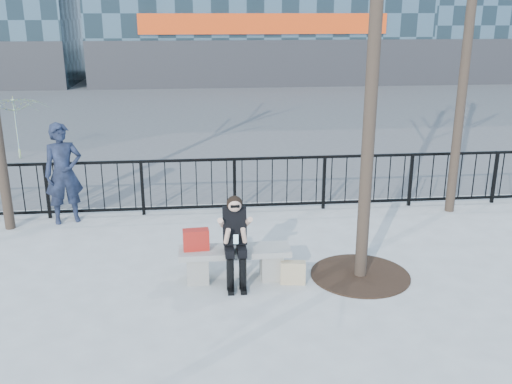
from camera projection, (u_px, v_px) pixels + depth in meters
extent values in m
plane|color=gray|center=(235.00, 278.00, 8.57)|extent=(120.00, 120.00, 0.00)
cube|color=#474747|center=(210.00, 111.00, 22.79)|extent=(60.00, 23.00, 0.01)
cube|color=black|center=(224.00, 159.00, 11.09)|extent=(14.00, 0.05, 0.05)
cube|color=black|center=(225.00, 206.00, 11.38)|extent=(14.00, 0.05, 0.05)
cube|color=#2D2D30|center=(264.00, 64.00, 29.31)|extent=(18.00, 0.08, 2.40)
cube|color=red|center=(264.00, 24.00, 28.64)|extent=(12.60, 0.12, 1.00)
cylinder|color=black|center=(376.00, 18.00, 7.52)|extent=(0.18, 0.18, 7.50)
cylinder|color=black|center=(469.00, 30.00, 10.41)|extent=(0.18, 0.18, 7.00)
cylinder|color=black|center=(360.00, 275.00, 8.66)|extent=(1.50, 1.50, 0.02)
cube|color=slate|center=(198.00, 268.00, 8.46)|extent=(0.32, 0.38, 0.40)
cube|color=slate|center=(271.00, 265.00, 8.57)|extent=(0.32, 0.38, 0.40)
cube|color=gray|center=(235.00, 251.00, 8.44)|extent=(1.65, 0.46, 0.09)
cube|color=#AD1C15|center=(196.00, 240.00, 8.34)|extent=(0.39, 0.21, 0.31)
cube|color=beige|center=(293.00, 273.00, 8.37)|extent=(0.38, 0.18, 0.35)
imported|color=black|center=(64.00, 173.00, 10.60)|extent=(0.81, 0.67, 1.91)
imported|color=#E8F436|center=(16.00, 128.00, 15.16)|extent=(2.14, 2.17, 1.70)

